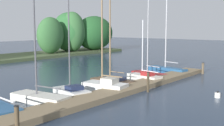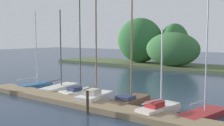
{
  "view_description": "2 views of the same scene",
  "coord_description": "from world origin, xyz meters",
  "px_view_note": "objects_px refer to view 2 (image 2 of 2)",
  "views": [
    {
      "loc": [
        -16.38,
        -0.61,
        4.49
      ],
      "look_at": [
        0.67,
        13.18,
        1.73
      ],
      "focal_mm": 46.49,
      "sensor_mm": 36.0,
      "label": 1
    },
    {
      "loc": [
        10.57,
        -1.6,
        4.51
      ],
      "look_at": [
        -0.98,
        13.96,
        2.62
      ],
      "focal_mm": 42.69,
      "sensor_mm": 36.0,
      "label": 2
    }
  ],
  "objects_px": {
    "sailboat_2": "(79,90)",
    "mooring_piling_1": "(88,103)",
    "sailboat_4": "(130,97)",
    "sailboat_3": "(95,96)",
    "sailboat_6": "(204,112)",
    "sailboat_5": "(159,108)",
    "sailboat_1": "(61,87)",
    "sailboat_0": "(36,85)"
  },
  "relations": [
    {
      "from": "sailboat_4",
      "to": "mooring_piling_1",
      "type": "height_order",
      "value": "sailboat_4"
    },
    {
      "from": "sailboat_0",
      "to": "sailboat_4",
      "type": "distance_m",
      "value": 9.74
    },
    {
      "from": "sailboat_3",
      "to": "sailboat_6",
      "type": "xyz_separation_m",
      "value": [
        7.23,
        0.89,
        -0.16
      ]
    },
    {
      "from": "sailboat_4",
      "to": "mooring_piling_1",
      "type": "distance_m",
      "value": 3.74
    },
    {
      "from": "sailboat_0",
      "to": "sailboat_1",
      "type": "height_order",
      "value": "sailboat_0"
    },
    {
      "from": "sailboat_6",
      "to": "sailboat_5",
      "type": "bearing_deg",
      "value": 125.85
    },
    {
      "from": "sailboat_5",
      "to": "sailboat_6",
      "type": "bearing_deg",
      "value": -57.22
    },
    {
      "from": "sailboat_4",
      "to": "sailboat_5",
      "type": "height_order",
      "value": "sailboat_4"
    },
    {
      "from": "sailboat_5",
      "to": "sailboat_4",
      "type": "bearing_deg",
      "value": 77.1
    },
    {
      "from": "sailboat_3",
      "to": "sailboat_2",
      "type": "bearing_deg",
      "value": 61.7
    },
    {
      "from": "sailboat_1",
      "to": "sailboat_4",
      "type": "xyz_separation_m",
      "value": [
        6.94,
        -0.06,
        0.09
      ]
    },
    {
      "from": "sailboat_2",
      "to": "sailboat_6",
      "type": "bearing_deg",
      "value": -77.36
    },
    {
      "from": "sailboat_3",
      "to": "sailboat_4",
      "type": "bearing_deg",
      "value": -72.31
    },
    {
      "from": "sailboat_1",
      "to": "sailboat_5",
      "type": "xyz_separation_m",
      "value": [
        9.72,
        -1.21,
        0.02
      ]
    },
    {
      "from": "sailboat_5",
      "to": "mooring_piling_1",
      "type": "bearing_deg",
      "value": 136.6
    },
    {
      "from": "sailboat_1",
      "to": "sailboat_2",
      "type": "xyz_separation_m",
      "value": [
        2.41,
        -0.28,
        0.06
      ]
    },
    {
      "from": "sailboat_6",
      "to": "mooring_piling_1",
      "type": "xyz_separation_m",
      "value": [
        -5.62,
        -3.5,
        0.42
      ]
    },
    {
      "from": "sailboat_3",
      "to": "sailboat_4",
      "type": "distance_m",
      "value": 2.44
    },
    {
      "from": "sailboat_5",
      "to": "mooring_piling_1",
      "type": "relative_size",
      "value": 3.61
    },
    {
      "from": "sailboat_2",
      "to": "sailboat_4",
      "type": "relative_size",
      "value": 0.95
    },
    {
      "from": "sailboat_4",
      "to": "mooring_piling_1",
      "type": "xyz_separation_m",
      "value": [
        -0.58,
        -3.68,
        0.29
      ]
    },
    {
      "from": "sailboat_5",
      "to": "sailboat_6",
      "type": "xyz_separation_m",
      "value": [
        2.27,
        0.97,
        -0.07
      ]
    },
    {
      "from": "sailboat_2",
      "to": "sailboat_3",
      "type": "height_order",
      "value": "sailboat_2"
    },
    {
      "from": "sailboat_0",
      "to": "sailboat_4",
      "type": "bearing_deg",
      "value": -83.72
    },
    {
      "from": "sailboat_1",
      "to": "mooring_piling_1",
      "type": "bearing_deg",
      "value": -129.34
    },
    {
      "from": "mooring_piling_1",
      "to": "sailboat_4",
      "type": "bearing_deg",
      "value": 81.08
    },
    {
      "from": "sailboat_1",
      "to": "sailboat_4",
      "type": "relative_size",
      "value": 0.82
    },
    {
      "from": "sailboat_1",
      "to": "sailboat_5",
      "type": "bearing_deg",
      "value": -105.99
    },
    {
      "from": "sailboat_6",
      "to": "mooring_piling_1",
      "type": "distance_m",
      "value": 6.64
    },
    {
      "from": "sailboat_5",
      "to": "sailboat_2",
      "type": "bearing_deg",
      "value": 92.39
    },
    {
      "from": "sailboat_3",
      "to": "sailboat_6",
      "type": "distance_m",
      "value": 7.29
    },
    {
      "from": "sailboat_4",
      "to": "sailboat_5",
      "type": "relative_size",
      "value": 1.64
    },
    {
      "from": "sailboat_3",
      "to": "sailboat_6",
      "type": "bearing_deg",
      "value": -91.41
    },
    {
      "from": "sailboat_2",
      "to": "sailboat_6",
      "type": "relative_size",
      "value": 1.0
    },
    {
      "from": "sailboat_0",
      "to": "sailboat_5",
      "type": "relative_size",
      "value": 1.35
    },
    {
      "from": "sailboat_1",
      "to": "sailboat_3",
      "type": "relative_size",
      "value": 0.96
    },
    {
      "from": "sailboat_1",
      "to": "mooring_piling_1",
      "type": "relative_size",
      "value": 4.84
    },
    {
      "from": "sailboat_3",
      "to": "mooring_piling_1",
      "type": "xyz_separation_m",
      "value": [
        1.61,
        -2.61,
        0.27
      ]
    },
    {
      "from": "sailboat_2",
      "to": "mooring_piling_1",
      "type": "height_order",
      "value": "sailboat_2"
    },
    {
      "from": "sailboat_2",
      "to": "sailboat_5",
      "type": "relative_size",
      "value": 1.56
    },
    {
      "from": "sailboat_3",
      "to": "sailboat_5",
      "type": "relative_size",
      "value": 1.4
    },
    {
      "from": "sailboat_6",
      "to": "mooring_piling_1",
      "type": "bearing_deg",
      "value": 134.57
    }
  ]
}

